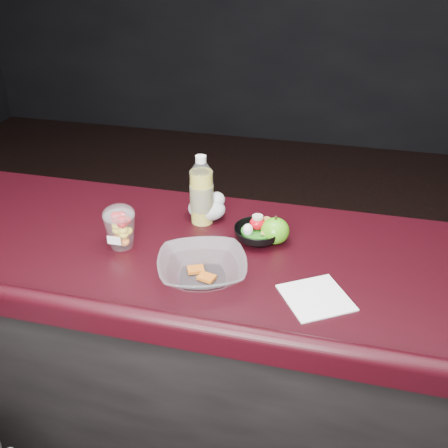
{
  "coord_description": "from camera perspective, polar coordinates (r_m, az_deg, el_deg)",
  "views": [
    {
      "loc": [
        0.3,
        -0.9,
        1.84
      ],
      "look_at": [
        -0.01,
        0.33,
        1.1
      ],
      "focal_mm": 40.0,
      "sensor_mm": 36.0,
      "label": 1
    }
  ],
  "objects": [
    {
      "name": "fruit_cup",
      "position": [
        1.51,
        -11.81,
        -0.23
      ],
      "size": [
        0.1,
        0.1,
        0.14
      ],
      "color": "white",
      "rests_on": "counter"
    },
    {
      "name": "snack_bowl",
      "position": [
        1.53,
        3.83,
        -1.0
      ],
      "size": [
        0.17,
        0.17,
        0.08
      ],
      "rotation": [
        0.0,
        0.0,
        -0.15
      ],
      "color": "black",
      "rests_on": "counter"
    },
    {
      "name": "lemonade_bottle",
      "position": [
        1.6,
        -2.56,
        3.34
      ],
      "size": [
        0.08,
        0.08,
        0.23
      ],
      "color": "gold",
      "rests_on": "counter"
    },
    {
      "name": "paper_napkin",
      "position": [
        1.33,
        10.46,
        -8.27
      ],
      "size": [
        0.22,
        0.22,
        0.0
      ],
      "primitive_type": "cube",
      "rotation": [
        0.0,
        0.0,
        0.56
      ],
      "color": "white",
      "rests_on": "counter"
    },
    {
      "name": "counter",
      "position": [
        1.82,
        0.08,
        -16.79
      ],
      "size": [
        4.06,
        0.71,
        1.02
      ],
      "color": "black",
      "rests_on": "ground"
    },
    {
      "name": "takeout_bowl",
      "position": [
        1.37,
        -2.5,
        -5.06
      ],
      "size": [
        0.31,
        0.31,
        0.06
      ],
      "rotation": [
        0.0,
        0.0,
        0.34
      ],
      "color": "silver",
      "rests_on": "counter"
    },
    {
      "name": "green_apple",
      "position": [
        1.52,
        5.85,
        -0.78
      ],
      "size": [
        0.09,
        0.09,
        0.09
      ],
      "color": "#347B0E",
      "rests_on": "counter"
    },
    {
      "name": "plastic_bag",
      "position": [
        1.64,
        -1.83,
        1.89
      ],
      "size": [
        0.12,
        0.1,
        0.09
      ],
      "color": "silver",
      "rests_on": "counter"
    }
  ]
}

